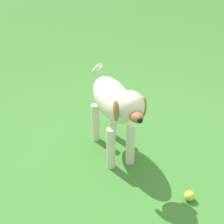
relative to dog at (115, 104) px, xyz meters
name	(u,v)px	position (x,y,z in m)	size (l,w,h in m)	color
ground	(129,168)	(0.17, -0.10, -0.43)	(14.00, 14.00, 0.00)	#38722D
dog	(115,104)	(0.00, 0.00, 0.00)	(0.73, 0.69, 0.65)	silver
tennis_ball_2	(189,196)	(0.64, -0.21, -0.39)	(0.07, 0.07, 0.07)	#C2DE39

